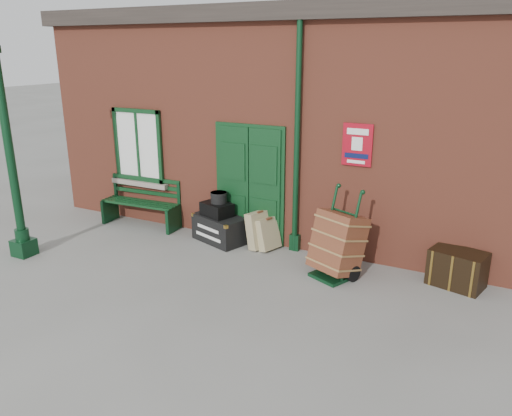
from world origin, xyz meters
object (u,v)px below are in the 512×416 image
Objects in this scene: bench at (142,201)px; porter_trolley at (338,244)px; houdini_trunk at (220,229)px; dark_trunk at (457,268)px.

porter_trolley reaches higher than bench.
bench is 4.45m from porter_trolley.
houdini_trunk is at bearing -166.41° from porter_trolley.
dark_trunk is at bearing 39.78° from porter_trolley.
porter_trolley is 1.88m from dark_trunk.
bench is 6.22m from dark_trunk.
houdini_trunk is at bearing -6.06° from bench.
porter_trolley is at bearing -10.37° from bench.
porter_trolley reaches higher than houdini_trunk.
porter_trolley is (4.42, -0.54, 0.04)m from bench.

